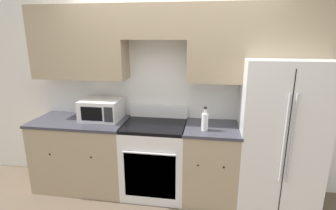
{
  "coord_description": "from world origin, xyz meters",
  "views": [
    {
      "loc": [
        0.46,
        -2.66,
        2.0
      ],
      "look_at": [
        0.0,
        0.31,
        1.18
      ],
      "focal_mm": 28.0,
      "sensor_mm": 36.0,
      "label": 1
    }
  ],
  "objects_px": {
    "oven_range": "(155,158)",
    "microwave": "(101,110)",
    "refrigerator": "(278,133)",
    "bottle": "(205,121)"
  },
  "relations": [
    {
      "from": "bottle",
      "to": "refrigerator",
      "type": "bearing_deg",
      "value": 12.33
    },
    {
      "from": "oven_range",
      "to": "microwave",
      "type": "height_order",
      "value": "microwave"
    },
    {
      "from": "refrigerator",
      "to": "microwave",
      "type": "relative_size",
      "value": 3.59
    },
    {
      "from": "oven_range",
      "to": "bottle",
      "type": "bearing_deg",
      "value": -11.13
    },
    {
      "from": "microwave",
      "to": "bottle",
      "type": "height_order",
      "value": "bottle"
    },
    {
      "from": "microwave",
      "to": "oven_range",
      "type": "bearing_deg",
      "value": -6.12
    },
    {
      "from": "oven_range",
      "to": "refrigerator",
      "type": "height_order",
      "value": "refrigerator"
    },
    {
      "from": "microwave",
      "to": "bottle",
      "type": "xyz_separation_m",
      "value": [
        1.32,
        -0.2,
        -0.02
      ]
    },
    {
      "from": "oven_range",
      "to": "microwave",
      "type": "distance_m",
      "value": 0.93
    },
    {
      "from": "refrigerator",
      "to": "bottle",
      "type": "height_order",
      "value": "refrigerator"
    }
  ]
}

